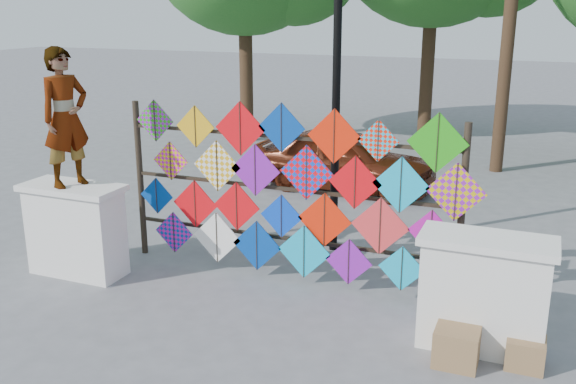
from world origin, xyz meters
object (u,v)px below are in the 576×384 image
at_px(lamppost, 337,72).
at_px(vendor_woman, 65,118).
at_px(sedan, 345,159).
at_px(kite_rack, 292,194).

bearing_deg(lamppost, vendor_woman, -143.66).
xyz_separation_m(sedan, lamppost, (0.84, -3.29, 2.07)).
bearing_deg(kite_rack, lamppost, 82.03).
bearing_deg(sedan, lamppost, -163.93).
bearing_deg(lamppost, kite_rack, -97.97).
height_order(kite_rack, lamppost, lamppost).
height_order(kite_rack, sedan, kite_rack).
bearing_deg(lamppost, sedan, 104.33).
relative_size(vendor_woman, sedan, 0.50).
xyz_separation_m(kite_rack, lamppost, (0.18, 1.27, 1.47)).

